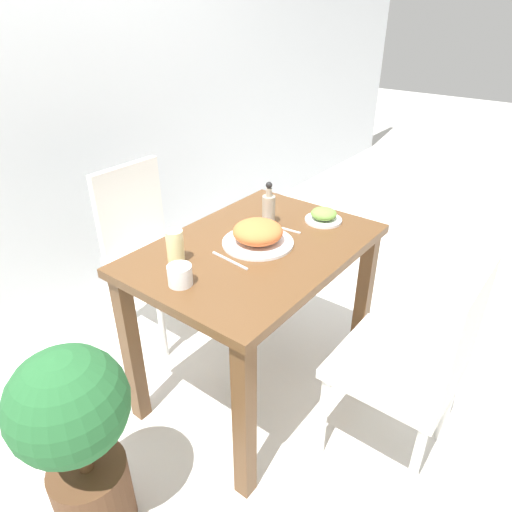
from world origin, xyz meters
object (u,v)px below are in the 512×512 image
sauce_bottle (269,208)px  side_plate (324,216)px  drink_cup (180,275)px  chair_far (148,242)px  potted_plant_left (77,434)px  food_plate (257,234)px  juice_glass (175,246)px  chair_near (420,361)px

sauce_bottle → side_plate: bearing=-45.7°
drink_cup → sauce_bottle: sauce_bottle is taller
chair_far → side_plate: size_ratio=5.55×
chair_far → potted_plant_left: bearing=-141.7°
chair_far → drink_cup: size_ratio=10.55×
food_plate → drink_cup: food_plate is taller
food_plate → chair_far: bearing=86.5°
food_plate → sauce_bottle: bearing=22.6°
juice_glass → chair_near: bearing=-68.8°
drink_cup → sauce_bottle: bearing=4.4°
chair_near → chair_far: 1.44m
juice_glass → chair_far: bearing=60.4°
side_plate → potted_plant_left: side_plate is taller
side_plate → juice_glass: 0.69m
chair_near → drink_cup: (-0.43, 0.72, 0.29)m
chair_near → potted_plant_left: 1.15m
juice_glass → sauce_bottle: 0.47m
chair_far → drink_cup: chair_far is taller
food_plate → potted_plant_left: bearing=177.8°
side_plate → potted_plant_left: size_ratio=0.21×
juice_glass → potted_plant_left: bearing=-168.2°
drink_cup → sauce_bottle: 0.57m
chair_far → food_plate: (-0.05, -0.75, 0.30)m
chair_near → side_plate: (0.31, 0.59, 0.28)m
side_plate → potted_plant_left: (-1.20, 0.13, -0.33)m
chair_far → sauce_bottle: 0.76m
food_plate → drink_cup: (-0.39, 0.03, -0.01)m
side_plate → juice_glass: size_ratio=1.26×
chair_far → potted_plant_left: 1.16m
chair_far → potted_plant_left: chair_far is taller
drink_cup → potted_plant_left: size_ratio=0.11×
potted_plant_left → sauce_bottle: bearing=2.1°
side_plate → potted_plant_left: bearing=173.6°
chair_near → sauce_bottle: 0.84m
chair_near → sauce_bottle: sauce_bottle is taller
chair_near → chair_far: (0.01, 1.44, 0.00)m
food_plate → side_plate: food_plate is taller
chair_far → food_plate: bearing=-93.5°
side_plate → drink_cup: bearing=170.0°
potted_plant_left → food_plate: bearing=-2.2°
chair_far → side_plate: bearing=-70.8°
juice_glass → sauce_bottle: (0.47, -0.08, 0.01)m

